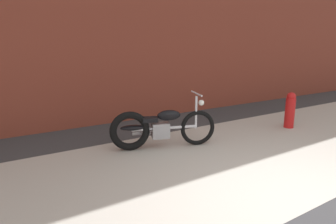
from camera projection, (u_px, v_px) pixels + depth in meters
ground_plane at (313, 209)px, 3.33m from camera, size 80.00×80.00×0.00m
sidewalk_slab at (214, 160)px, 4.77m from camera, size 36.00×3.50×0.01m
motorcycle_black at (156, 128)px, 5.26m from camera, size 1.93×0.87×1.03m
fire_hydrant at (290, 110)px, 6.63m from camera, size 0.22×0.22×0.84m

